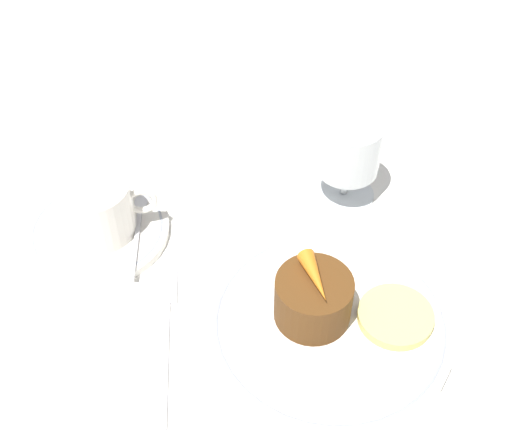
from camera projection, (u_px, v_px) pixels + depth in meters
name	position (u px, v px, depth m)	size (l,w,h in m)	color
ground_plane	(303.00, 291.00, 0.74)	(3.00, 3.00, 0.00)	white
dinner_plate	(330.00, 325.00, 0.70)	(0.24, 0.24, 0.01)	white
saucer	(98.00, 231.00, 0.78)	(0.16, 0.16, 0.01)	white
coffee_cup	(96.00, 207.00, 0.76)	(0.11, 0.08, 0.06)	white
spoon	(138.00, 225.00, 0.78)	(0.02, 0.12, 0.00)	silver
wine_glass	(349.00, 152.00, 0.78)	(0.07, 0.07, 0.10)	silver
fork	(166.00, 321.00, 0.71)	(0.03, 0.19, 0.01)	silver
dessert_cake	(311.00, 299.00, 0.68)	(0.07, 0.07, 0.05)	#563314
carrot_garnish	(313.00, 277.00, 0.65)	(0.02, 0.06, 0.02)	orange
pineapple_slice	(396.00, 316.00, 0.69)	(0.07, 0.07, 0.01)	#EFE075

